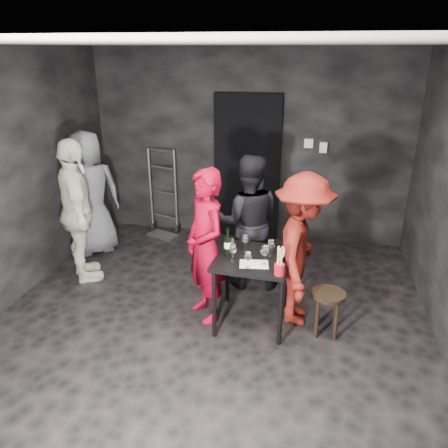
% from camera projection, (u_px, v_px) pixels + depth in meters
% --- Properties ---
extents(floor, '(4.50, 5.00, 0.02)m').
position_uv_depth(floor, '(208.00, 328.00, 4.47)').
color(floor, black).
rests_on(floor, ground).
extents(ceiling, '(4.50, 5.00, 0.02)m').
position_uv_depth(ceiling, '(203.00, 43.00, 3.46)').
color(ceiling, silver).
rests_on(ceiling, ground).
extents(wall_back, '(4.50, 0.04, 2.70)m').
position_uv_depth(wall_back, '(248.00, 147.00, 6.24)').
color(wall_back, black).
rests_on(wall_back, ground).
extents(wall_front, '(4.50, 0.04, 2.70)m').
position_uv_depth(wall_front, '(51.00, 412.00, 1.70)').
color(wall_front, black).
rests_on(wall_front, ground).
extents(doorway, '(0.95, 0.10, 2.10)m').
position_uv_depth(doorway, '(247.00, 168.00, 6.29)').
color(doorway, black).
rests_on(doorway, ground).
extents(wallbox_upper, '(0.12, 0.06, 0.12)m').
position_uv_depth(wallbox_upper, '(309.00, 143.00, 5.99)').
color(wallbox_upper, '#B7B7B2').
rests_on(wallbox_upper, wall_back).
extents(wallbox_lower, '(0.10, 0.06, 0.14)m').
position_uv_depth(wallbox_lower, '(323.00, 147.00, 5.97)').
color(wallbox_lower, '#B7B7B2').
rests_on(wallbox_lower, wall_back).
extents(hand_truck, '(0.44, 0.36, 1.31)m').
position_uv_depth(hand_truck, '(164.00, 220.00, 6.65)').
color(hand_truck, '#B2B2B7').
rests_on(hand_truck, floor).
extents(tasting_table, '(0.72, 0.72, 0.75)m').
position_uv_depth(tasting_table, '(252.00, 266.00, 4.34)').
color(tasting_table, black).
rests_on(tasting_table, floor).
extents(stool, '(0.34, 0.34, 0.47)m').
position_uv_depth(stool, '(328.00, 301.00, 4.25)').
color(stool, black).
rests_on(stool, floor).
extents(server_red, '(0.73, 0.75, 1.74)m').
position_uv_depth(server_red, '(205.00, 241.00, 4.37)').
color(server_red, maroon).
rests_on(server_red, floor).
extents(woman_black, '(0.87, 0.57, 1.68)m').
position_uv_depth(woman_black, '(248.00, 219.00, 5.03)').
color(woman_black, black).
rests_on(woman_black, floor).
extents(man_maroon, '(0.56, 1.11, 1.67)m').
position_uv_depth(man_maroon, '(302.00, 246.00, 4.32)').
color(man_maroon, '#64140E').
rests_on(man_maroon, floor).
extents(bystander_cream, '(1.16, 1.29, 2.02)m').
position_uv_depth(bystander_cream, '(76.00, 201.00, 5.07)').
color(bystander_cream, silver).
rests_on(bystander_cream, floor).
extents(bystander_grey, '(1.03, 1.01, 1.91)m').
position_uv_depth(bystander_grey, '(89.00, 186.00, 5.82)').
color(bystander_grey, slate).
rests_on(bystander_grey, floor).
extents(tasting_mat, '(0.29, 0.22, 0.00)m').
position_uv_depth(tasting_mat, '(254.00, 264.00, 4.16)').
color(tasting_mat, white).
rests_on(tasting_mat, tasting_table).
extents(wine_glass_a, '(0.10, 0.10, 0.20)m').
position_uv_depth(wine_glass_a, '(233.00, 252.00, 4.18)').
color(wine_glass_a, white).
rests_on(wine_glass_a, tasting_table).
extents(wine_glass_b, '(0.08, 0.08, 0.18)m').
position_uv_depth(wine_glass_b, '(231.00, 246.00, 4.33)').
color(wine_glass_b, white).
rests_on(wine_glass_b, tasting_table).
extents(wine_glass_c, '(0.07, 0.07, 0.18)m').
position_uv_depth(wine_glass_c, '(245.00, 242.00, 4.41)').
color(wine_glass_c, white).
rests_on(wine_glass_c, tasting_table).
extents(wine_glass_d, '(0.08, 0.08, 0.18)m').
position_uv_depth(wine_glass_d, '(248.00, 259.00, 4.05)').
color(wine_glass_d, white).
rests_on(wine_glass_d, tasting_table).
extents(wine_glass_e, '(0.10, 0.10, 0.21)m').
position_uv_depth(wine_glass_e, '(265.00, 254.00, 4.11)').
color(wine_glass_e, white).
rests_on(wine_glass_e, tasting_table).
extents(wine_glass_f, '(0.08, 0.08, 0.19)m').
position_uv_depth(wine_glass_f, '(271.00, 248.00, 4.28)').
color(wine_glass_f, white).
rests_on(wine_glass_f, tasting_table).
extents(wine_bottle, '(0.07, 0.07, 0.28)m').
position_uv_depth(wine_bottle, '(228.00, 245.00, 4.31)').
color(wine_bottle, black).
rests_on(wine_bottle, tasting_table).
extents(breadstick_cup, '(0.10, 0.10, 0.30)m').
position_uv_depth(breadstick_cup, '(280.00, 261.00, 3.92)').
color(breadstick_cup, '#A30C19').
rests_on(breadstick_cup, tasting_table).
extents(reserved_card, '(0.11, 0.15, 0.11)m').
position_uv_depth(reserved_card, '(282.00, 255.00, 4.23)').
color(reserved_card, white).
rests_on(reserved_card, tasting_table).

